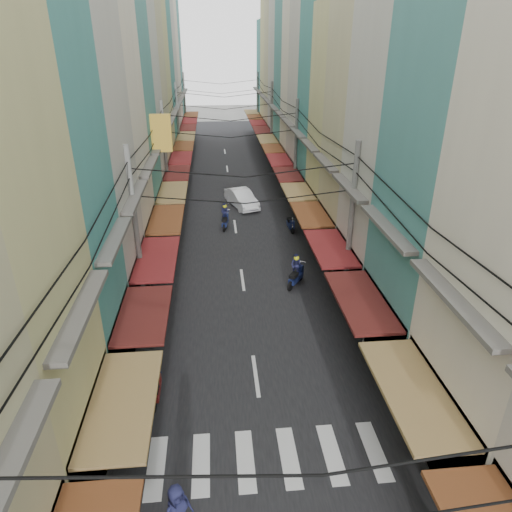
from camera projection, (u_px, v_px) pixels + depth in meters
ground at (252, 345)px, 19.93m from camera, size 160.00×160.00×0.00m
road at (231, 200)px, 37.89m from camera, size 10.00×80.00×0.02m
sidewalk_left at (152, 202)px, 37.34m from camera, size 3.00×80.00×0.06m
sidewalk_right at (308, 197)px, 38.43m from camera, size 3.00×80.00×0.06m
crosswalk at (267, 459)px, 14.53m from camera, size 7.55×2.40×0.01m
building_row_left at (110, 78)px, 29.93m from camera, size 7.80×67.67×23.70m
building_row_right at (346, 82)px, 31.31m from camera, size 7.80×68.98×22.59m
utility_poles at (232, 130)px, 30.58m from camera, size 10.20×66.13×8.20m
white_car at (242, 207)px, 36.39m from camera, size 5.21×3.37×1.71m
bicycle at (423, 345)px, 19.98m from camera, size 1.82×1.10×1.17m
moving_scooters at (244, 267)px, 25.60m from camera, size 8.02×18.52×1.85m
parked_scooters at (385, 406)px, 15.98m from camera, size 13.01×13.12×1.00m
pedestrians at (160, 306)px, 20.79m from camera, size 11.34×25.93×2.26m
market_umbrella at (440, 370)px, 14.98m from camera, size 2.45×2.45×2.58m
traffic_sign at (367, 304)px, 18.87m from camera, size 0.10×0.66×2.99m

